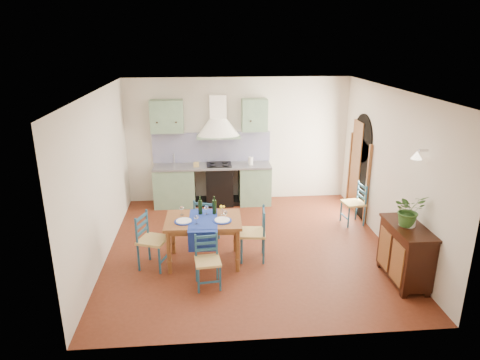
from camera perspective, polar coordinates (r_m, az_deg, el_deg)
name	(u,v)px	position (r m, az deg, el deg)	size (l,w,h in m)	color
floor	(249,247)	(7.86, 1.23, -8.91)	(5.00, 5.00, 0.00)	#4B1E10
back_wall	(218,158)	(9.58, -2.97, 2.94)	(5.00, 0.96, 2.80)	beige
right_wall	(384,169)	(8.24, 18.62, 1.43)	(0.26, 5.00, 2.80)	beige
left_wall	(101,177)	(7.49, -18.08, 0.32)	(0.04, 5.00, 2.80)	beige
ceiling	(250,91)	(7.02, 1.39, 11.84)	(5.00, 5.00, 0.01)	silver
dining_table	(204,224)	(7.10, -4.87, -5.89)	(1.26, 0.95, 1.10)	brown
chair_near	(208,261)	(6.58, -4.34, -10.69)	(0.41, 0.41, 0.81)	navy
chair_far	(206,220)	(7.84, -4.50, -5.35)	(0.51, 0.51, 0.88)	navy
chair_left	(151,240)	(7.18, -11.74, -7.87)	(0.56, 0.56, 0.93)	navy
chair_right	(254,233)	(7.27, 1.94, -7.11)	(0.47, 0.47, 0.92)	navy
chair_spare	(355,203)	(8.93, 15.05, -3.01)	(0.45, 0.45, 0.85)	navy
sideboard	(405,251)	(7.09, 21.17, -8.88)	(0.50, 1.05, 0.94)	black
potted_plant	(409,210)	(6.84, 21.60, -3.73)	(0.45, 0.39, 0.50)	#2F5921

